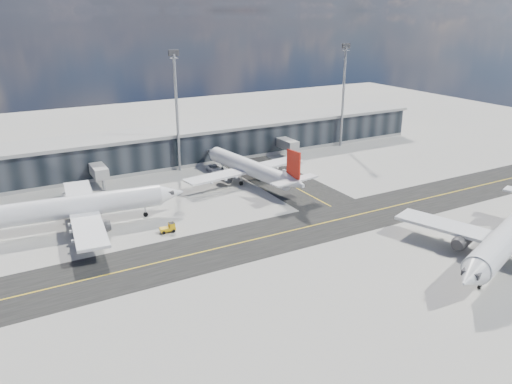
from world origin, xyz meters
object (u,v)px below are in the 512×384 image
Objects in this scene: airliner_redtail at (250,168)px; baggage_tug at (169,228)px; airliner_near at (512,233)px; service_van at (214,168)px; airliner_af at (74,207)px.

airliner_redtail is 13.27× the size of baggage_tug.
airliner_redtail is 0.89× the size of airliner_near.
baggage_tug and service_van have the same top height.
airliner_af is 1.11× the size of airliner_redtail.
airliner_af is 40.57m from service_van.
airliner_near reaches higher than airliner_af.
airliner_redtail is (39.80, 6.76, -0.38)m from airliner_af.
airliner_af is at bearing 32.22° from airliner_near.
airliner_af is 0.99× the size of airliner_near.
airliner_near is at bearing 53.81° from baggage_tug.
airliner_af reaches higher than baggage_tug.
baggage_tug is at bearing -125.51° from service_van.
baggage_tug is (-44.60, 35.46, -3.28)m from airliner_near.
baggage_tug is (-25.64, -17.05, -2.74)m from airliner_redtail.
airliner_af is at bearing -178.52° from airliner_redtail.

